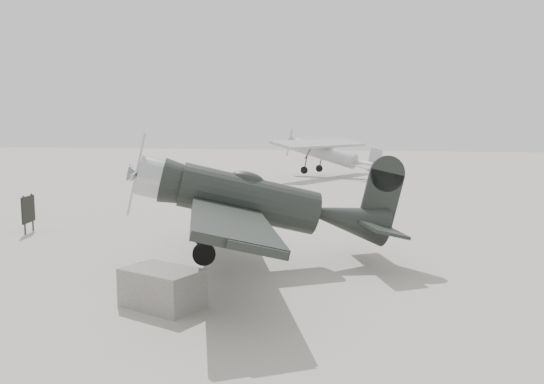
{
  "coord_description": "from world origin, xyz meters",
  "views": [
    {
      "loc": [
        6.09,
        -18.6,
        3.89
      ],
      "look_at": [
        0.79,
        0.84,
        1.5
      ],
      "focal_mm": 35.0,
      "sensor_mm": 36.0,
      "label": 1
    }
  ],
  "objects_px": {
    "lowwing_monoplane": "(262,203)",
    "sign_board": "(28,210)",
    "equipment_block": "(162,288)",
    "highwing_monoplane": "(328,151)"
  },
  "relations": [
    {
      "from": "highwing_monoplane",
      "to": "equipment_block",
      "type": "xyz_separation_m",
      "value": [
        1.69,
        -33.02,
        -1.73
      ]
    },
    {
      "from": "highwing_monoplane",
      "to": "sign_board",
      "type": "xyz_separation_m",
      "value": [
        -7.06,
        -26.68,
        -1.28
      ]
    },
    {
      "from": "equipment_block",
      "to": "lowwing_monoplane",
      "type": "bearing_deg",
      "value": 74.14
    },
    {
      "from": "highwing_monoplane",
      "to": "lowwing_monoplane",
      "type": "bearing_deg",
      "value": -63.62
    },
    {
      "from": "equipment_block",
      "to": "sign_board",
      "type": "distance_m",
      "value": 10.81
    },
    {
      "from": "highwing_monoplane",
      "to": "sign_board",
      "type": "height_order",
      "value": "highwing_monoplane"
    },
    {
      "from": "sign_board",
      "to": "lowwing_monoplane",
      "type": "bearing_deg",
      "value": -29.26
    },
    {
      "from": "sign_board",
      "to": "equipment_block",
      "type": "bearing_deg",
      "value": -51.61
    },
    {
      "from": "equipment_block",
      "to": "highwing_monoplane",
      "type": "bearing_deg",
      "value": 92.93
    },
    {
      "from": "lowwing_monoplane",
      "to": "sign_board",
      "type": "distance_m",
      "value": 10.2
    }
  ]
}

